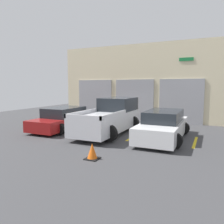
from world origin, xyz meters
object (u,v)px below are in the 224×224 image
Objects in this scene: pickup_truck at (111,117)px; sedan_white at (163,126)px; traffic_cone at (92,152)px; sedan_side at (64,119)px.

sedan_white is (2.89, -0.29, -0.21)m from pickup_truck.
sedan_white is 4.27m from traffic_cone.
pickup_truck is 1.17× the size of sedan_side.
sedan_white is 1.07× the size of sedan_side.
pickup_truck is 1.09× the size of sedan_white.
sedan_side is 5.73m from traffic_cone.
sedan_white is 8.46× the size of traffic_cone.
pickup_truck reaches higher than sedan_side.
traffic_cone is at bearing -43.44° from sedan_side.
sedan_white is at bearing -5.77° from pickup_truck.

